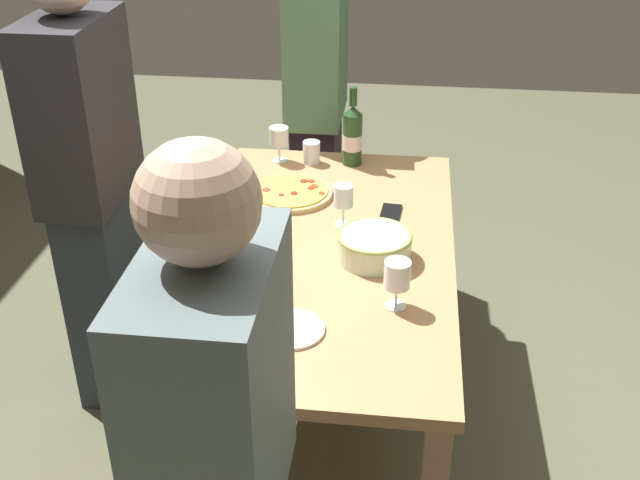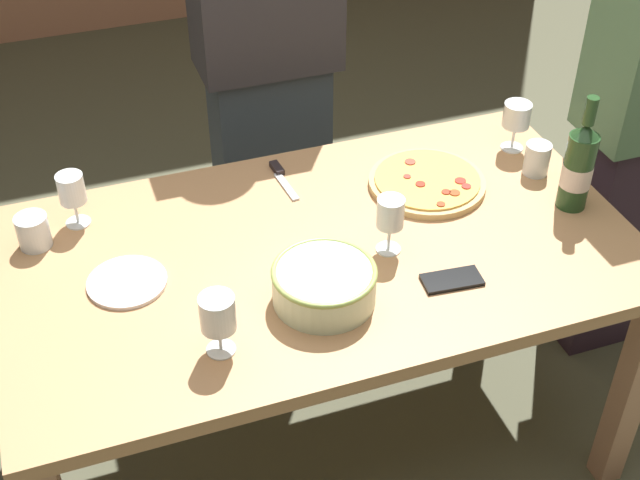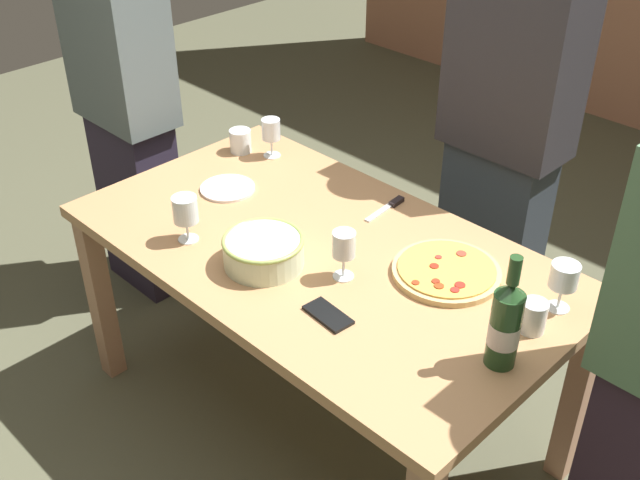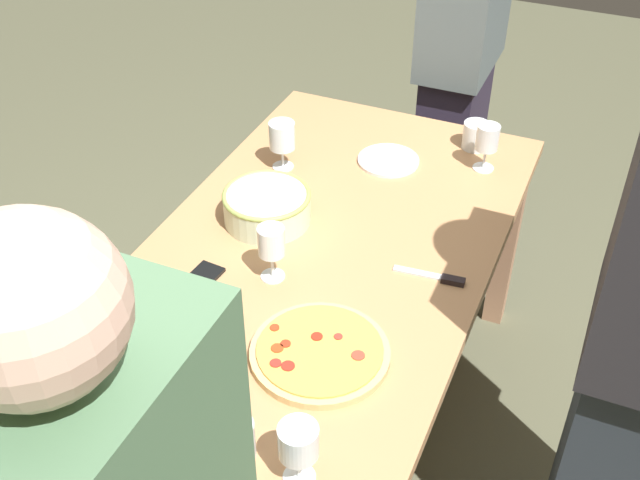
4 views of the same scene
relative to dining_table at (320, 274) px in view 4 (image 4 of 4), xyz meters
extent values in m
plane|color=#55553F|center=(0.00, 0.00, -0.66)|extent=(8.00, 8.00, 0.00)
cube|color=tan|center=(0.00, 0.00, 0.07)|extent=(1.60, 0.90, 0.04)
cube|color=tan|center=(-0.74, -0.40, -0.30)|extent=(0.07, 0.07, 0.71)
cube|color=tan|center=(-0.74, 0.40, -0.30)|extent=(0.07, 0.07, 0.71)
cylinder|color=tan|center=(0.37, 0.16, 0.10)|extent=(0.32, 0.32, 0.02)
cylinder|color=gold|center=(0.37, 0.16, 0.12)|extent=(0.29, 0.29, 0.01)
cylinder|color=#B4291C|center=(0.45, 0.12, 0.12)|extent=(0.03, 0.03, 0.00)
cylinder|color=#AE3528|center=(0.32, 0.18, 0.12)|extent=(0.02, 0.02, 0.00)
cylinder|color=#AB3719|center=(0.35, 0.04, 0.12)|extent=(0.02, 0.02, 0.00)
cylinder|color=#A93F2C|center=(0.36, 0.25, 0.12)|extent=(0.03, 0.03, 0.00)
cylinder|color=#A12918|center=(0.34, 0.14, 0.12)|extent=(0.03, 0.03, 0.00)
cylinder|color=#AC3019|center=(0.39, 0.08, 0.12)|extent=(0.02, 0.02, 0.00)
cylinder|color=#AC3E19|center=(0.41, 0.07, 0.12)|extent=(0.03, 0.03, 0.00)
cylinder|color=#B02B21|center=(0.45, 0.09, 0.12)|extent=(0.03, 0.03, 0.00)
cylinder|color=beige|center=(-0.05, -0.18, 0.14)|extent=(0.24, 0.24, 0.09)
torus|color=#9AB156|center=(-0.05, -0.18, 0.18)|extent=(0.25, 0.25, 0.01)
cylinder|color=#224320|center=(0.69, -0.05, 0.20)|extent=(0.08, 0.08, 0.22)
cone|color=#224320|center=(0.69, -0.05, 0.32)|extent=(0.08, 0.08, 0.04)
cylinder|color=#224320|center=(0.69, -0.05, 0.38)|extent=(0.03, 0.03, 0.08)
cylinder|color=silver|center=(0.69, -0.05, 0.19)|extent=(0.08, 0.08, 0.06)
cylinder|color=white|center=(0.16, -0.06, 0.09)|extent=(0.06, 0.06, 0.00)
cylinder|color=white|center=(0.16, -0.06, 0.13)|extent=(0.01, 0.01, 0.07)
cylinder|color=white|center=(0.16, -0.06, 0.21)|extent=(0.07, 0.07, 0.08)
cylinder|color=maroon|center=(0.16, -0.06, 0.18)|extent=(0.06, 0.06, 0.03)
cylinder|color=white|center=(0.69, 0.25, 0.09)|extent=(0.07, 0.07, 0.00)
cylinder|color=white|center=(0.69, 0.25, 0.13)|extent=(0.01, 0.01, 0.07)
cylinder|color=white|center=(0.69, 0.25, 0.21)|extent=(0.08, 0.08, 0.07)
cylinder|color=white|center=(-0.32, -0.27, 0.09)|extent=(0.07, 0.07, 0.00)
cylinder|color=white|center=(-0.32, -0.27, 0.13)|extent=(0.01, 0.01, 0.07)
cylinder|color=white|center=(-0.32, -0.27, 0.20)|extent=(0.08, 0.08, 0.08)
cylinder|color=white|center=(-0.56, 0.31, 0.09)|extent=(0.06, 0.06, 0.00)
cylinder|color=white|center=(-0.56, 0.31, 0.13)|extent=(0.01, 0.01, 0.07)
cylinder|color=white|center=(-0.56, 0.31, 0.20)|extent=(0.07, 0.07, 0.08)
cylinder|color=maroon|center=(-0.56, 0.31, 0.18)|extent=(0.06, 0.06, 0.03)
cylinder|color=white|center=(0.68, 0.12, 0.14)|extent=(0.07, 0.07, 0.09)
cylinder|color=white|center=(-0.67, 0.25, 0.14)|extent=(0.08, 0.08, 0.09)
cylinder|color=white|center=(-0.48, 0.02, 0.10)|extent=(0.19, 0.19, 0.01)
cube|color=black|center=(0.26, -0.23, 0.10)|extent=(0.15, 0.08, 0.01)
cube|color=silver|center=(0.00, 0.28, 0.10)|extent=(0.03, 0.14, 0.01)
cube|color=black|center=(0.00, 0.37, 0.10)|extent=(0.03, 0.06, 0.02)
cube|color=#2C2438|center=(-1.15, 0.06, -0.26)|extent=(0.36, 0.20, 0.79)
cube|color=#2D343D|center=(0.11, 0.83, -0.24)|extent=(0.38, 0.20, 0.84)
sphere|color=beige|center=(1.10, 0.15, 0.86)|extent=(0.22, 0.22, 0.22)
camera|label=1|loc=(-2.24, -0.27, 1.41)|focal=43.44mm
camera|label=2|loc=(-0.57, -1.62, 1.48)|focal=49.17mm
camera|label=3|loc=(1.40, -1.41, 1.44)|focal=43.29mm
camera|label=4|loc=(1.53, 0.66, 1.41)|focal=44.28mm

